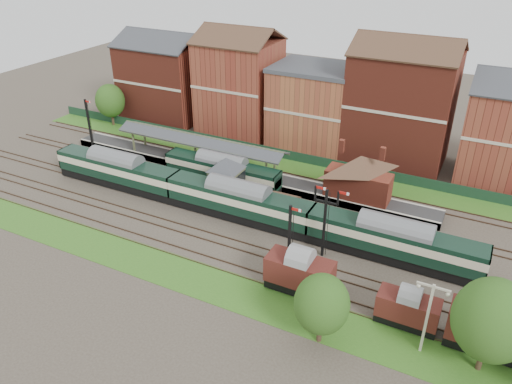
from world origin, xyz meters
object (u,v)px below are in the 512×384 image
at_px(semaphore_bracket, 325,219).
at_px(goods_van_a, 300,273).
at_px(dmu_train, 238,201).
at_px(platform_railcar, 222,171).
at_px(signal_box, 227,178).

xyz_separation_m(semaphore_bracket, goods_van_a, (-0.03, -6.50, -2.44)).
xyz_separation_m(dmu_train, goods_van_a, (11.53, -9.00, -0.27)).
relative_size(semaphore_bracket, platform_railcar, 0.50).
height_order(semaphore_bracket, goods_van_a, semaphore_bracket).
distance_m(semaphore_bracket, dmu_train, 12.03).
xyz_separation_m(signal_box, platform_railcar, (-2.59, 3.25, -0.96)).
bearing_deg(platform_railcar, dmu_train, -47.01).
bearing_deg(semaphore_bracket, platform_railcar, 152.95).
xyz_separation_m(dmu_train, platform_railcar, (-6.06, 6.50, -0.23)).
bearing_deg(signal_box, dmu_train, -43.11).
xyz_separation_m(signal_box, goods_van_a, (15.01, -12.25, -0.99)).
height_order(signal_box, platform_railcar, signal_box).
distance_m(dmu_train, goods_van_a, 14.63).
bearing_deg(goods_van_a, signal_box, 140.77).
bearing_deg(signal_box, goods_van_a, -39.23).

